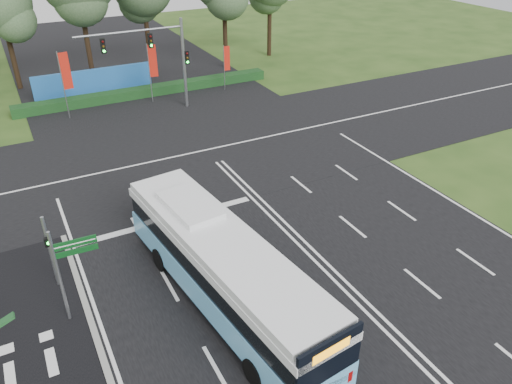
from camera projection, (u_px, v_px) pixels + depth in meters
The scene contains 13 objects.
ground at pixel (298, 245), 24.46m from camera, with size 120.00×120.00×0.00m, color #284517.
road_main at pixel (298, 245), 24.45m from camera, with size 20.00×120.00×0.04m, color black.
road_cross at pixel (204, 151), 33.62m from camera, with size 120.00×14.00×0.05m, color black.
kerb_strip at pixel (105, 364), 18.09m from camera, with size 0.25×18.00×0.12m, color gray.
city_bus at pixel (224, 269), 19.98m from camera, with size 4.10×12.87×3.63m.
pedestrian_signal at pixel (50, 250), 20.90m from camera, with size 0.31×0.42×3.56m.
street_sign at pixel (66, 264), 18.91m from camera, with size 1.67×0.17×4.28m.
banner_flag_left at pixel (65, 76), 37.12m from camera, with size 0.76×0.14×5.16m.
banner_flag_mid at pixel (152, 65), 40.29m from camera, with size 0.70×0.20×4.83m.
banner_flag_right at pixel (226, 61), 43.25m from camera, with size 0.58×0.08×3.93m.
traffic_light_gantry at pixel (161, 52), 37.86m from camera, with size 8.41×0.28×7.00m.
hedge at pixel (149, 91), 42.99m from camera, with size 22.00×1.20×0.80m, color #123415.
blue_hoarding at pixel (94, 82), 42.95m from camera, with size 10.00×0.30×2.20m, color #2062B2.
Camera 1 is at (-11.00, -16.59, 14.60)m, focal length 35.00 mm.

